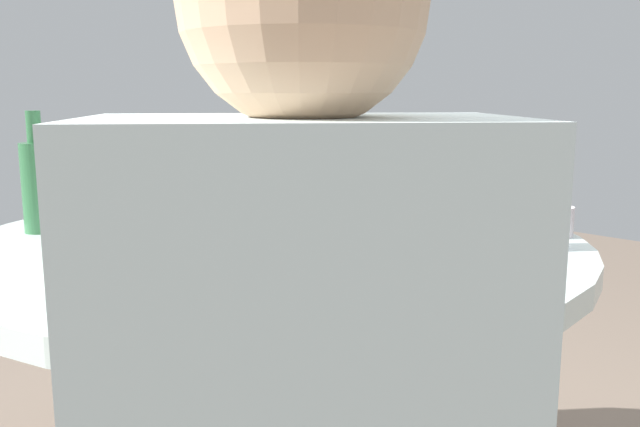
# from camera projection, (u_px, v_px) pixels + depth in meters

# --- Properties ---
(round_dining_table) EXTENTS (1.27, 1.27, 0.75)m
(round_dining_table) POSITION_uv_depth(u_px,v_px,m) (276.00, 297.00, 1.43)
(round_dining_table) COLOR #99999E
(round_dining_table) RESTS_ON ground
(rice_bowl) EXTENTS (0.27, 0.27, 0.10)m
(rice_bowl) POSITION_uv_depth(u_px,v_px,m) (333.00, 193.00, 1.67)
(rice_bowl) COLOR #B2B5BA
(rice_bowl) RESTS_ON round_dining_table
(soup_bowl) EXTENTS (0.26, 0.26, 0.07)m
(soup_bowl) POSITION_uv_depth(u_px,v_px,m) (404.00, 239.00, 1.24)
(soup_bowl) COLOR white
(soup_bowl) RESTS_ON round_dining_table
(dish_greens) EXTENTS (0.20, 0.20, 0.05)m
(dish_greens) POSITION_uv_depth(u_px,v_px,m) (284.00, 283.00, 0.99)
(dish_greens) COLOR silver
(dish_greens) RESTS_ON round_dining_table
(dish_noodles) EXTENTS (0.20, 0.20, 0.03)m
(dish_noodles) POSITION_uv_depth(u_px,v_px,m) (194.00, 197.00, 1.84)
(dish_noodles) COLOR white
(dish_noodles) RESTS_ON round_dining_table
(dish_eggplant) EXTENTS (0.22, 0.22, 0.04)m
(dish_eggplant) POSITION_uv_depth(u_px,v_px,m) (144.00, 216.00, 1.54)
(dish_eggplant) COLOR silver
(dish_eggplant) RESTS_ON round_dining_table
(dish_tofu_braise) EXTENTS (0.24, 0.24, 0.04)m
(dish_tofu_braise) POSITION_uv_depth(u_px,v_px,m) (126.00, 265.00, 1.10)
(dish_tofu_braise) COLOR white
(dish_tofu_braise) RESTS_ON round_dining_table
(green_bottle) EXTENTS (0.07, 0.07, 0.26)m
(green_bottle) POSITION_uv_depth(u_px,v_px,m) (38.00, 184.00, 1.44)
(green_bottle) COLOR #397748
(green_bottle) RESTS_ON round_dining_table
(tea_cup_near) EXTENTS (0.07, 0.07, 0.07)m
(tea_cup_near) POSITION_uv_depth(u_px,v_px,m) (540.00, 230.00, 1.29)
(tea_cup_near) COLOR #3A519D
(tea_cup_near) RESTS_ON round_dining_table
(tea_cup_far) EXTENTS (0.06, 0.06, 0.07)m
(tea_cup_far) POSITION_uv_depth(u_px,v_px,m) (393.00, 187.00, 1.87)
(tea_cup_far) COLOR beige
(tea_cup_far) RESTS_ON round_dining_table
(tea_cup_side) EXTENTS (0.07, 0.07, 0.06)m
(tea_cup_side) POSITION_uv_depth(u_px,v_px,m) (556.00, 221.00, 1.41)
(tea_cup_side) COLOR white
(tea_cup_side) RESTS_ON round_dining_table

